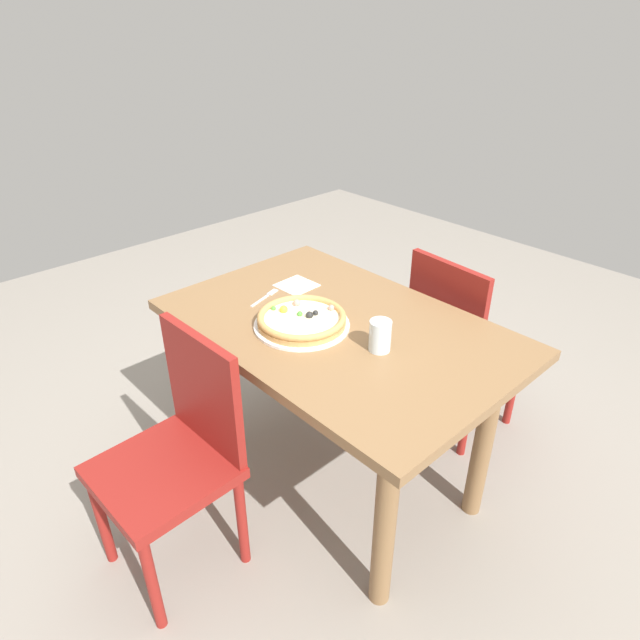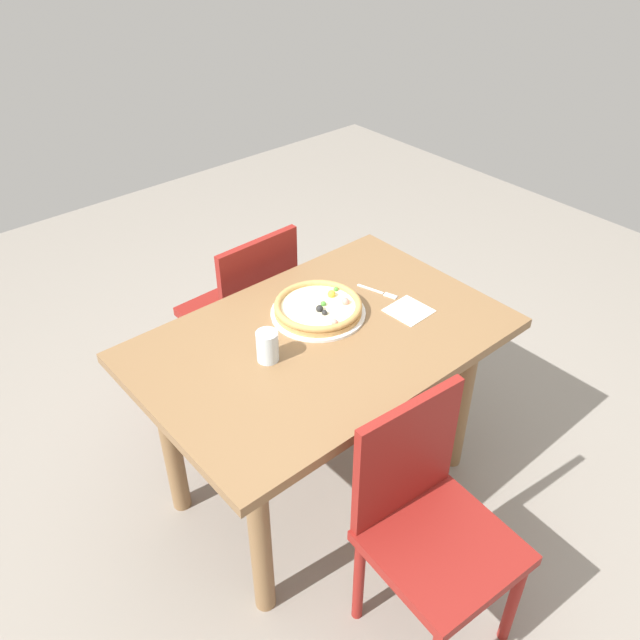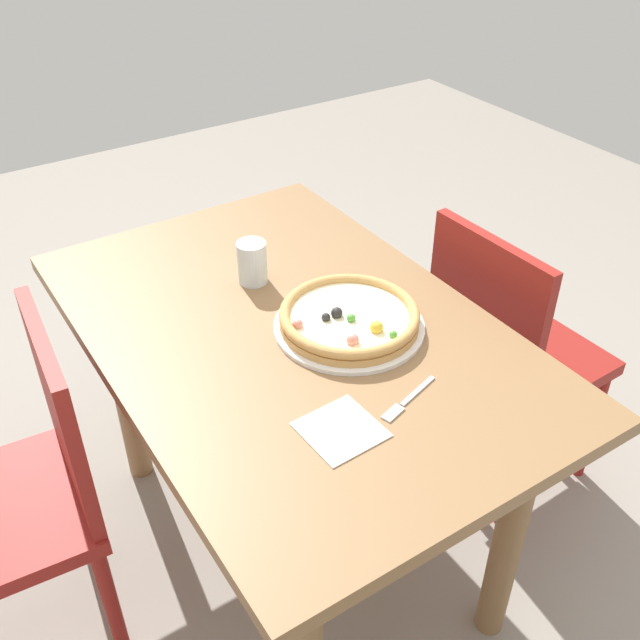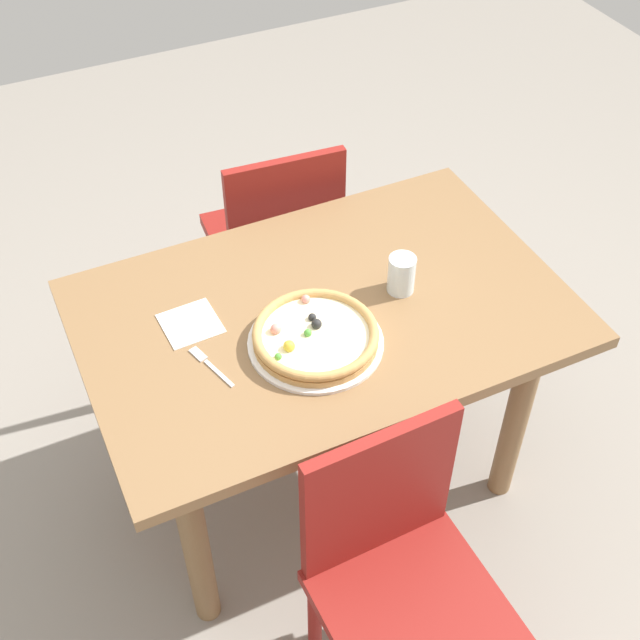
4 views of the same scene
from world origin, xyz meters
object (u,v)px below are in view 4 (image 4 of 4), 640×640
at_px(plate, 316,342).
at_px(drinking_glass, 402,274).
at_px(pizza, 315,335).
at_px(chair_near, 400,576).
at_px(napkin, 191,324).
at_px(dining_table, 324,340).
at_px(chair_far, 277,240).
at_px(fork, 208,364).

distance_m(plate, drinking_glass, 0.30).
relative_size(plate, drinking_glass, 3.18).
height_order(plate, pizza, pizza).
xyz_separation_m(chair_near, pizza, (0.03, 0.52, 0.31)).
height_order(pizza, napkin, pizza).
bearing_deg(dining_table, chair_near, -99.16).
height_order(chair_far, plate, chair_far).
relative_size(chair_far, fork, 5.32).
xyz_separation_m(chair_far, drinking_glass, (0.09, -0.64, 0.33)).
bearing_deg(plate, drinking_glass, 16.67).
bearing_deg(chair_near, chair_far, -101.67).
relative_size(pizza, napkin, 2.24).
distance_m(dining_table, pizza, 0.20).
xyz_separation_m(plate, drinking_glass, (0.29, 0.09, 0.05)).
height_order(dining_table, pizza, pizza).
height_order(chair_near, fork, chair_near).
bearing_deg(chair_near, plate, -94.56).
height_order(chair_near, chair_far, same).
distance_m(dining_table, chair_far, 0.65).
distance_m(dining_table, fork, 0.36).
xyz_separation_m(pizza, fork, (-0.26, 0.05, -0.03)).
relative_size(chair_near, chair_far, 1.00).
height_order(chair_far, pizza, chair_far).
bearing_deg(pizza, plate, -38.50).
relative_size(plate, napkin, 2.42).
distance_m(chair_far, pizza, 0.82).
xyz_separation_m(plate, napkin, (-0.26, 0.20, -0.00)).
bearing_deg(chair_far, chair_near, -95.48).
height_order(pizza, fork, pizza).
xyz_separation_m(chair_near, plate, (0.03, 0.52, 0.28)).
bearing_deg(napkin, chair_near, -72.06).
relative_size(fork, drinking_glass, 1.52).
bearing_deg(fork, pizza, -117.06).
distance_m(drinking_glass, napkin, 0.56).
height_order(plate, fork, plate).
bearing_deg(chair_far, drinking_glass, -77.22).
bearing_deg(fork, drinking_glass, -102.86).
distance_m(chair_near, napkin, 0.80).
relative_size(pizza, drinking_glass, 2.94).
relative_size(dining_table, plate, 3.70).
xyz_separation_m(pizza, drinking_glass, (0.29, 0.09, 0.02)).
bearing_deg(plate, pizza, 141.50).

